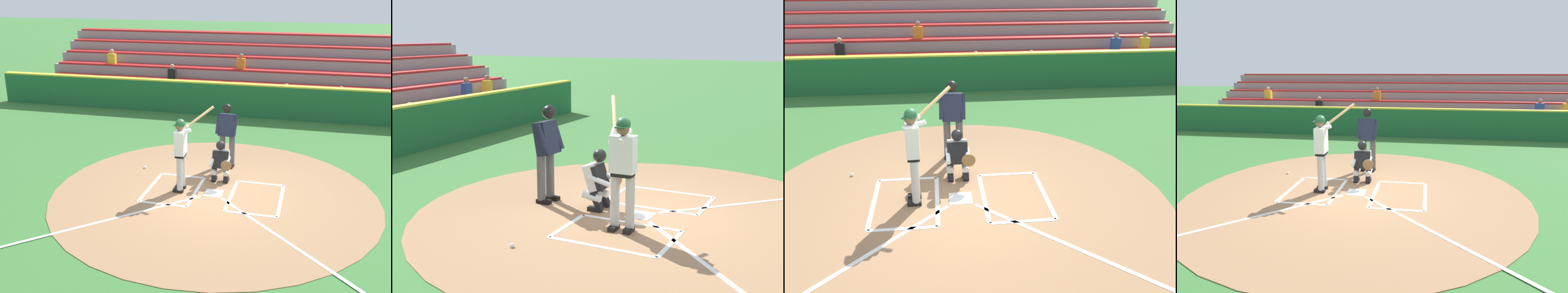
{
  "view_description": "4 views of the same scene",
  "coord_description": "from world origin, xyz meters",
  "views": [
    {
      "loc": [
        -2.2,
        10.41,
        4.89
      ],
      "look_at": [
        0.52,
        -0.23,
        1.12
      ],
      "focal_mm": 43.05,
      "sensor_mm": 36.0,
      "label": 1
    },
    {
      "loc": [
        8.62,
        3.29,
        3.13
      ],
      "look_at": [
        0.17,
        -0.95,
        1.19
      ],
      "focal_mm": 50.22,
      "sensor_mm": 36.0,
      "label": 2
    },
    {
      "loc": [
        0.37,
        6.93,
        4.17
      ],
      "look_at": [
        -0.35,
        0.27,
        1.21
      ],
      "focal_mm": 38.17,
      "sensor_mm": 36.0,
      "label": 3
    },
    {
      "loc": [
        -1.62,
        7.52,
        2.85
      ],
      "look_at": [
        -0.32,
        -0.49,
        1.06
      ],
      "focal_mm": 30.77,
      "sensor_mm": 36.0,
      "label": 4
    }
  ],
  "objects": [
    {
      "name": "baseball",
      "position": [
        2.24,
        -1.18,
        0.04
      ],
      "size": [
        0.07,
        0.07,
        0.07
      ],
      "primitive_type": "sphere",
      "color": "white",
      "rests_on": "ground"
    },
    {
      "name": "bleacher_stand",
      "position": [
        -0.0,
        -11.33,
        1.0
      ],
      "size": [
        20.0,
        5.1,
        2.78
      ],
      "color": "gray",
      "rests_on": "ground"
    },
    {
      "name": "plate_umpire",
      "position": [
        0.04,
        -1.87,
        1.08
      ],
      "size": [
        0.6,
        0.45,
        1.86
      ],
      "color": "#4C4C51",
      "rests_on": "ground"
    },
    {
      "name": "home_plate_and_chalk",
      "position": [
        0.0,
        0.88,
        0.01
      ],
      "size": [
        7.93,
        4.91,
        0.01
      ],
      "color": "white",
      "rests_on": "dirt_circle"
    },
    {
      "name": "catcher",
      "position": [
        -0.02,
        -0.81,
        0.59
      ],
      "size": [
        0.59,
        0.6,
        1.13
      ],
      "color": "black",
      "rests_on": "ground"
    },
    {
      "name": "ground_plane",
      "position": [
        0.0,
        0.0,
        0.0
      ],
      "size": [
        120.0,
        120.0,
        0.0
      ],
      "primitive_type": "plane",
      "color": "#387033"
    },
    {
      "name": "dirt_circle",
      "position": [
        0.0,
        0.0,
        0.01
      ],
      "size": [
        8.0,
        8.0,
        0.01
      ],
      "primitive_type": "cylinder",
      "color": "#99704C",
      "rests_on": "ground"
    },
    {
      "name": "backstop_wall",
      "position": [
        0.0,
        -7.5,
        0.65
      ],
      "size": [
        22.0,
        0.36,
        1.31
      ],
      "color": "#1E6033",
      "rests_on": "ground"
    },
    {
      "name": "batter",
      "position": [
        0.83,
        -0.0,
        1.1
      ],
      "size": [
        0.91,
        0.74,
        2.13
      ],
      "color": "#BCBCBC",
      "rests_on": "ground"
    }
  ]
}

